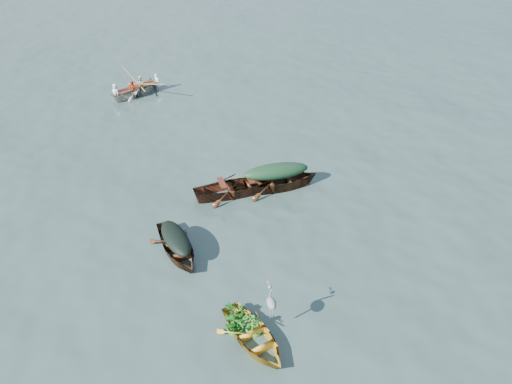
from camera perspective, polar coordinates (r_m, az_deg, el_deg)
ground at (r=15.72m, az=-0.14°, el=-4.20°), size 140.00×140.00×0.00m
yellow_dinghy at (r=12.51m, az=-0.32°, el=-16.76°), size 2.03×3.02×0.72m
dark_covered_boat at (r=15.01m, az=-8.97°, el=-6.81°), size 1.88×3.43×0.78m
green_tarp_boat at (r=17.62m, az=2.28°, el=0.42°), size 4.19×1.32×0.96m
open_wooden_boat at (r=17.31m, az=-2.27°, el=-0.24°), size 4.15×1.51×0.93m
rowed_boat at (r=25.80m, az=-13.33°, el=10.76°), size 3.79×2.92×0.87m
dark_tarp_cover at (r=14.64m, az=-9.17°, el=-5.05°), size 1.04×1.89×0.40m
green_tarp_cover at (r=17.22m, az=2.34°, el=2.49°), size 2.30×0.73×0.52m
thwart_benches at (r=17.05m, az=-2.30°, el=1.12°), size 2.08×0.88×0.04m
heron at (r=12.12m, az=1.77°, el=-13.02°), size 0.39×0.47×0.92m
dinghy_weeds at (r=12.33m, az=-1.66°, el=-13.09°), size 0.95×1.08×0.60m
rowers at (r=25.51m, az=-13.57°, el=12.44°), size 2.77×2.24×0.76m
oars at (r=25.63m, az=-13.47°, el=11.71°), size 1.87×2.53×0.06m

